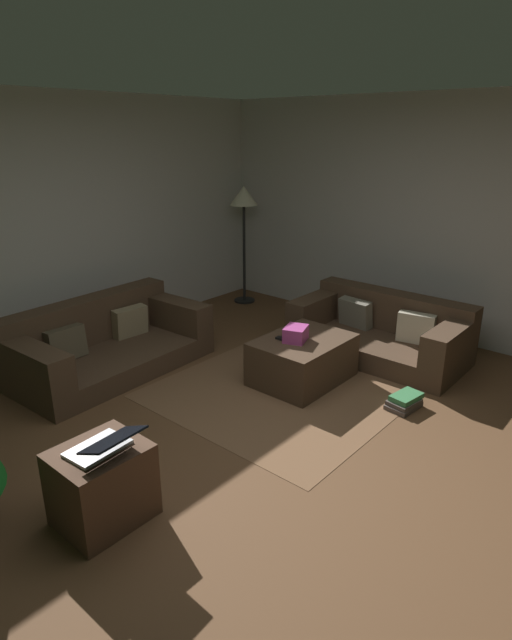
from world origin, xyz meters
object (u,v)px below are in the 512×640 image
couch_left (105,343)px  laptop (103,445)px  gift_box (296,334)px  side_table (102,485)px  book_stack (405,402)px  ottoman (302,360)px  tv_remote (284,339)px  corner_lamp (244,205)px  couch_right (382,332)px

couch_left → laptop: 2.31m
gift_box → side_table: gift_box is taller
side_table → book_stack: size_ratio=1.58×
laptop → gift_box: bearing=7.6°
ottoman → tv_remote: size_ratio=5.61×
couch_left → corner_lamp: size_ratio=1.24×
couch_right → couch_left: bearing=47.2°
tv_remote → side_table: size_ratio=0.31×
laptop → corner_lamp: bearing=31.5°
couch_right → side_table: couch_right is taller
couch_left → book_stack: couch_left is taller
ottoman → tv_remote: bearing=143.6°
side_table → corner_lamp: 4.51m
book_stack → gift_box: bearing=102.3°
couch_left → laptop: size_ratio=4.89×
book_stack → couch_right: bearing=38.2°
couch_right → corner_lamp: 2.56m
gift_box → ottoman: bearing=-17.9°
ottoman → side_table: (-2.30, -0.21, 0.03)m
ottoman → corner_lamp: (1.45, 2.04, 1.10)m
ottoman → laptop: 2.34m
couch_left → side_table: 2.25m
ottoman → laptop: bearing=-173.4°
couch_left → corner_lamp: bearing=-173.9°
couch_right → gift_box: couch_right is taller
laptop → corner_lamp: 4.47m
ottoman → book_stack: bearing=-82.0°
couch_right → tv_remote: (-1.19, 0.37, 0.18)m
couch_right → laptop: bearing=89.9°
ottoman → gift_box: gift_box is taller
side_table → book_stack: side_table is taller
gift_box → tv_remote: 0.12m
couch_left → couch_right: couch_left is taller
couch_left → book_stack: 2.87m
couch_left → tv_remote: size_ratio=12.01×
gift_box → book_stack: size_ratio=0.69×
corner_lamp → tv_remote: bearing=-129.7°
ottoman → laptop: laptop is taller
couch_right → ottoman: couch_right is taller
couch_left → side_table: bearing=52.7°
side_table → ottoman: bearing=5.2°
ottoman → gift_box: bearing=162.1°
corner_lamp → book_stack: bearing=-113.7°
ottoman → corner_lamp: bearing=54.5°
couch_right → tv_remote: bearing=72.6°
couch_left → book_stack: (1.17, -2.61, -0.19)m
couch_right → laptop: 3.35m
gift_box → laptop: laptop is taller
couch_left → book_stack: size_ratio=5.84×
book_stack → laptop: bearing=163.9°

